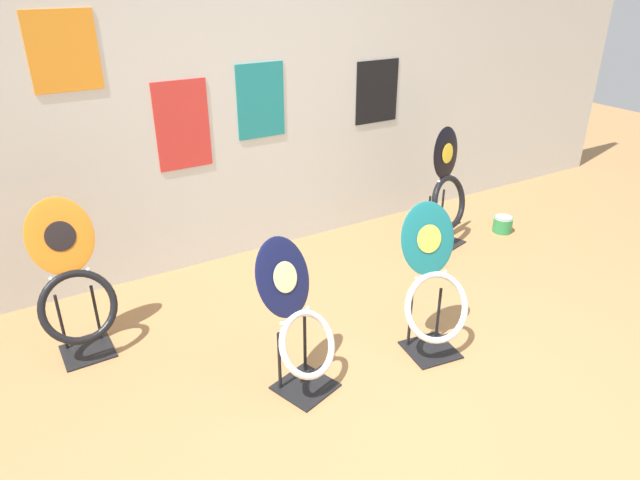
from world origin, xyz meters
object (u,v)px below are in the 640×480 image
toilet_seat_display_navy_moon (297,320)px  paint_can (503,224)px  toilet_seat_display_teal_sax (433,290)px  toilet_seat_display_orange_sun (74,291)px  toilet_seat_display_jazz_black (447,192)px

toilet_seat_display_navy_moon → paint_can: bearing=18.4°
toilet_seat_display_navy_moon → toilet_seat_display_teal_sax: toilet_seat_display_teal_sax is taller
toilet_seat_display_navy_moon → toilet_seat_display_orange_sun: size_ratio=0.92×
toilet_seat_display_navy_moon → toilet_seat_display_orange_sun: bearing=135.8°
toilet_seat_display_teal_sax → toilet_seat_display_orange_sun: (-1.74, 1.02, 0.00)m
toilet_seat_display_jazz_black → toilet_seat_display_orange_sun: bearing=-179.9°
toilet_seat_display_orange_sun → paint_can: toilet_seat_display_orange_sun is taller
toilet_seat_display_teal_sax → toilet_seat_display_jazz_black: 1.46m
toilet_seat_display_teal_sax → paint_can: (1.61, 0.93, -0.33)m
toilet_seat_display_navy_moon → toilet_seat_display_jazz_black: bearing=26.2°
toilet_seat_display_navy_moon → paint_can: (2.43, 0.81, -0.34)m
toilet_seat_display_orange_sun → toilet_seat_display_jazz_black: size_ratio=0.95×
toilet_seat_display_teal_sax → toilet_seat_display_jazz_black: (1.03, 1.03, 0.04)m
toilet_seat_display_orange_sun → paint_can: size_ratio=5.55×
toilet_seat_display_teal_sax → paint_can: toilet_seat_display_teal_sax is taller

